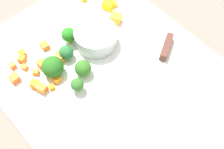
# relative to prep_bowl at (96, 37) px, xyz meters

# --- Properties ---
(ground_plane) EXTENTS (4.00, 4.00, 0.00)m
(ground_plane) POSITION_rel_prep_bowl_xyz_m (-0.08, 0.03, -0.03)
(ground_plane) COLOR gray
(cutting_board) EXTENTS (0.51, 0.39, 0.01)m
(cutting_board) POSITION_rel_prep_bowl_xyz_m (-0.08, 0.03, -0.02)
(cutting_board) COLOR white
(cutting_board) RESTS_ON ground_plane
(prep_bowl) EXTENTS (0.09, 0.09, 0.04)m
(prep_bowl) POSITION_rel_prep_bowl_xyz_m (0.00, 0.00, 0.00)
(prep_bowl) COLOR #B3BCBF
(prep_bowl) RESTS_ON cutting_board
(chef_knife) EXTENTS (0.18, 0.32, 0.02)m
(chef_knife) POSITION_rel_prep_bowl_xyz_m (-0.15, -0.01, -0.01)
(chef_knife) COLOR silver
(chef_knife) RESTS_ON cutting_board
(carrot_dice_0) EXTENTS (0.02, 0.02, 0.01)m
(carrot_dice_0) POSITION_rel_prep_bowl_xyz_m (0.06, 0.08, -0.01)
(carrot_dice_0) COLOR orange
(carrot_dice_0) RESTS_ON cutting_board
(carrot_dice_1) EXTENTS (0.02, 0.02, 0.02)m
(carrot_dice_1) POSITION_rel_prep_bowl_xyz_m (0.02, 0.08, -0.01)
(carrot_dice_1) COLOR orange
(carrot_dice_1) RESTS_ON cutting_board
(carrot_dice_2) EXTENTS (0.01, 0.01, 0.01)m
(carrot_dice_2) POSITION_rel_prep_bowl_xyz_m (0.05, 0.14, -0.01)
(carrot_dice_2) COLOR orange
(carrot_dice_2) RESTS_ON cutting_board
(carrot_dice_3) EXTENTS (0.01, 0.01, 0.01)m
(carrot_dice_3) POSITION_rel_prep_bowl_xyz_m (-0.02, 0.13, -0.01)
(carrot_dice_3) COLOR orange
(carrot_dice_3) RESTS_ON cutting_board
(carrot_dice_4) EXTENTS (0.02, 0.02, 0.02)m
(carrot_dice_4) POSITION_rel_prep_bowl_xyz_m (-0.00, 0.15, -0.01)
(carrot_dice_4) COLOR orange
(carrot_dice_4) RESTS_ON cutting_board
(carrot_dice_5) EXTENTS (0.02, 0.02, 0.01)m
(carrot_dice_5) POSITION_rel_prep_bowl_xyz_m (0.06, 0.14, -0.01)
(carrot_dice_5) COLOR orange
(carrot_dice_5) RESTS_ON cutting_board
(carrot_dice_6) EXTENTS (0.02, 0.02, 0.02)m
(carrot_dice_6) POSITION_rel_prep_bowl_xyz_m (0.03, 0.12, -0.01)
(carrot_dice_6) COLOR orange
(carrot_dice_6) RESTS_ON cutting_board
(carrot_dice_7) EXTENTS (0.02, 0.02, 0.02)m
(carrot_dice_7) POSITION_rel_prep_bowl_xyz_m (-0.02, 0.15, -0.01)
(carrot_dice_7) COLOR orange
(carrot_dice_7) RESTS_ON cutting_board
(carrot_dice_8) EXTENTS (0.02, 0.02, 0.01)m
(carrot_dice_8) POSITION_rel_prep_bowl_xyz_m (0.04, 0.17, -0.01)
(carrot_dice_8) COLOR orange
(carrot_dice_8) RESTS_ON cutting_board
(carrot_dice_9) EXTENTS (0.02, 0.01, 0.01)m
(carrot_dice_9) POSITION_rel_prep_bowl_xyz_m (-0.02, 0.11, -0.01)
(carrot_dice_9) COLOR orange
(carrot_dice_9) RESTS_ON cutting_board
(carrot_dice_10) EXTENTS (0.01, 0.01, 0.01)m
(carrot_dice_10) POSITION_rel_prep_bowl_xyz_m (0.06, 0.16, -0.01)
(carrot_dice_10) COLOR orange
(carrot_dice_10) RESTS_ON cutting_board
(carrot_dice_11) EXTENTS (0.02, 0.02, 0.01)m
(carrot_dice_11) POSITION_rel_prep_bowl_xyz_m (0.07, 0.13, -0.01)
(carrot_dice_11) COLOR orange
(carrot_dice_11) RESTS_ON cutting_board
(carrot_dice_12) EXTENTS (0.01, 0.01, 0.01)m
(carrot_dice_12) POSITION_rel_prep_bowl_xyz_m (0.02, 0.13, -0.01)
(carrot_dice_12) COLOR orange
(carrot_dice_12) RESTS_ON cutting_board
(pepper_dice_1) EXTENTS (0.03, 0.03, 0.02)m
(pepper_dice_1) POSITION_rel_prep_bowl_xyz_m (0.05, -0.08, -0.01)
(pepper_dice_1) COLOR yellow
(pepper_dice_1) RESTS_ON cutting_board
(pepper_dice_2) EXTENTS (0.02, 0.02, 0.01)m
(pepper_dice_2) POSITION_rel_prep_bowl_xyz_m (0.05, -0.10, -0.01)
(pepper_dice_2) COLOR yellow
(pepper_dice_2) RESTS_ON cutting_board
(pepper_dice_3) EXTENTS (0.03, 0.03, 0.02)m
(pepper_dice_3) POSITION_rel_prep_bowl_xyz_m (0.01, -0.07, -0.01)
(pepper_dice_3) COLOR yellow
(pepper_dice_3) RESTS_ON cutting_board
(broccoli_floret_0) EXTENTS (0.03, 0.03, 0.03)m
(broccoli_floret_0) POSITION_rel_prep_bowl_xyz_m (-0.04, 0.07, -0.00)
(broccoli_floret_0) COLOR #92B36B
(broccoli_floret_0) RESTS_ON cutting_board
(broccoli_floret_1) EXTENTS (0.04, 0.04, 0.04)m
(broccoli_floret_1) POSITION_rel_prep_bowl_xyz_m (-0.00, 0.11, 0.00)
(broccoli_floret_1) COLOR #91AE5C
(broccoli_floret_1) RESTS_ON cutting_board
(broccoli_floret_2) EXTENTS (0.03, 0.03, 0.03)m
(broccoli_floret_2) POSITION_rel_prep_bowl_xyz_m (0.01, 0.07, -0.00)
(broccoli_floret_2) COLOR #8BAD56
(broccoli_floret_2) RESTS_ON cutting_board
(broccoli_floret_3) EXTENTS (0.02, 0.02, 0.03)m
(broccoli_floret_3) POSITION_rel_prep_bowl_xyz_m (-0.06, 0.10, 0.00)
(broccoli_floret_3) COLOR #81B35D
(broccoli_floret_3) RESTS_ON cutting_board
(broccoli_floret_4) EXTENTS (0.03, 0.03, 0.04)m
(broccoli_floret_4) POSITION_rel_prep_bowl_xyz_m (0.04, 0.04, 0.00)
(broccoli_floret_4) COLOR #8CB95C
(broccoli_floret_4) RESTS_ON cutting_board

